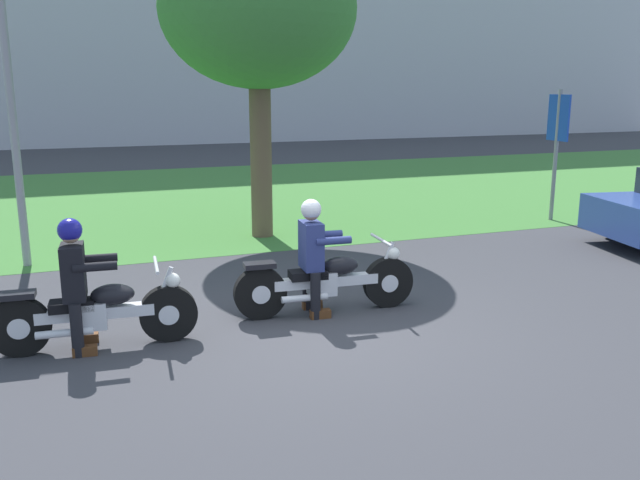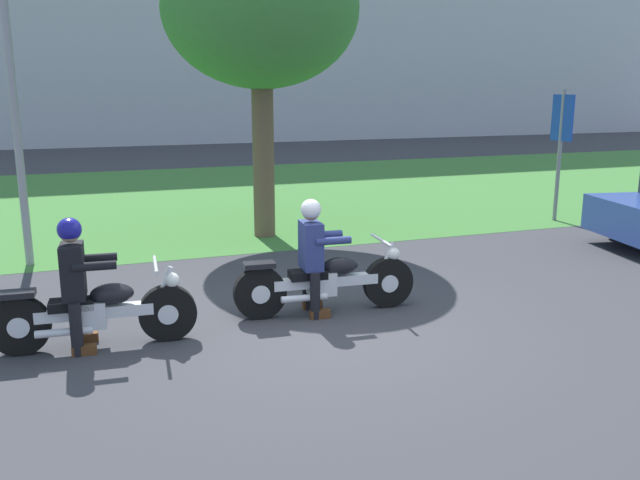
# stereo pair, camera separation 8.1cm
# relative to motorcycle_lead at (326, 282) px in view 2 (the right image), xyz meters

# --- Properties ---
(ground) EXTENTS (120.00, 120.00, 0.00)m
(ground) POSITION_rel_motorcycle_lead_xyz_m (-0.25, -0.46, -0.38)
(ground) COLOR #38383D
(grass_verge) EXTENTS (60.00, 12.00, 0.01)m
(grass_verge) POSITION_rel_motorcycle_lead_xyz_m (-0.25, 9.10, -0.38)
(grass_verge) COLOR #3D7533
(grass_verge) RESTS_ON ground
(motorcycle_lead) EXTENTS (2.22, 0.66, 0.87)m
(motorcycle_lead) POSITION_rel_motorcycle_lead_xyz_m (0.00, 0.00, 0.00)
(motorcycle_lead) COLOR black
(motorcycle_lead) RESTS_ON ground
(rider_lead) EXTENTS (0.57, 0.48, 1.39)m
(rider_lead) POSITION_rel_motorcycle_lead_xyz_m (-0.17, 0.01, 0.43)
(rider_lead) COLOR black
(rider_lead) RESTS_ON ground
(motorcycle_follow) EXTENTS (2.07, 0.66, 0.86)m
(motorcycle_follow) POSITION_rel_motorcycle_lead_xyz_m (-2.62, -0.22, -0.00)
(motorcycle_follow) COLOR black
(motorcycle_follow) RESTS_ON ground
(rider_follow) EXTENTS (0.57, 0.48, 1.38)m
(rider_follow) POSITION_rel_motorcycle_lead_xyz_m (-2.79, -0.20, 0.42)
(rider_follow) COLOR black
(rider_follow) RESTS_ON ground
(tree_roadside) EXTENTS (3.35, 3.35, 5.28)m
(tree_roadside) POSITION_rel_motorcycle_lead_xyz_m (0.41, 4.34, 3.52)
(tree_roadside) COLOR brown
(tree_roadside) RESTS_ON ground
(streetlight_pole) EXTENTS (0.96, 0.20, 5.22)m
(streetlight_pole) POSITION_rel_motorcycle_lead_xyz_m (-3.37, 3.59, 2.92)
(streetlight_pole) COLOR gray
(streetlight_pole) RESTS_ON ground
(sign_banner) EXTENTS (0.08, 0.60, 2.60)m
(sign_banner) POSITION_rel_motorcycle_lead_xyz_m (6.32, 3.73, 1.34)
(sign_banner) COLOR gray
(sign_banner) RESTS_ON ground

